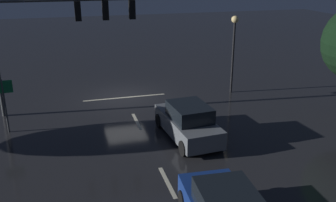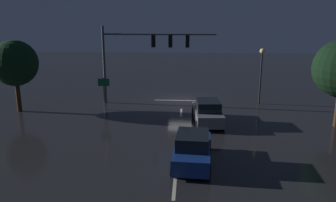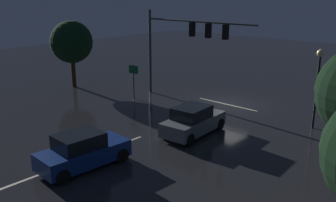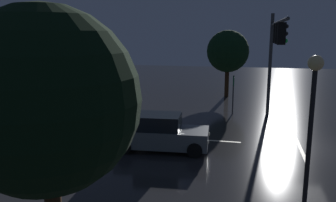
{
  "view_description": "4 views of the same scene",
  "coord_description": "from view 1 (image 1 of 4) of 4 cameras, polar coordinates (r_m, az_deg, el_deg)",
  "views": [
    {
      "loc": [
        3.21,
        21.7,
        7.62
      ],
      "look_at": [
        -0.75,
        7.37,
        2.24
      ],
      "focal_mm": 40.19,
      "sensor_mm": 36.0,
      "label": 1
    },
    {
      "loc": [
        -0.56,
        29.59,
        7.49
      ],
      "look_at": [
        0.8,
        7.82,
        1.9
      ],
      "focal_mm": 35.94,
      "sensor_mm": 36.0,
      "label": 2
    },
    {
      "loc": [
        -14.82,
        22.95,
        7.95
      ],
      "look_at": [
        -0.25,
        6.86,
        1.74
      ],
      "focal_mm": 40.82,
      "sensor_mm": 36.0,
      "label": 3
    },
    {
      "loc": [
        -16.97,
        2.72,
        5.39
      ],
      "look_at": [
        0.13,
        6.69,
        1.94
      ],
      "focal_mm": 36.87,
      "sensor_mm": 36.0,
      "label": 4
    }
  ],
  "objects": [
    {
      "name": "ground_plane",
      "position": [
        23.22,
        -6.62,
        0.62
      ],
      "size": [
        80.0,
        80.0,
        0.0
      ],
      "primitive_type": "plane",
      "color": "#232326"
    },
    {
      "name": "lane_dash_mid",
      "position": [
        14.33,
        -0.08,
        -12.2
      ],
      "size": [
        0.16,
        2.2,
        0.01
      ],
      "primitive_type": "cube",
      "rotation": [
        0.0,
        0.0,
        1.57
      ],
      "color": "beige",
      "rests_on": "ground_plane"
    },
    {
      "name": "car_approaching",
      "position": [
        17.39,
        3.05,
        -3.22
      ],
      "size": [
        2.19,
        4.48,
        1.7
      ],
      "color": "slate",
      "rests_on": "ground_plane"
    },
    {
      "name": "route_sign",
      "position": [
        19.21,
        -23.69,
        0.86
      ],
      "size": [
        0.9,
        0.13,
        2.64
      ],
      "color": "#383A3D",
      "rests_on": "ground_plane"
    },
    {
      "name": "traffic_signal_assembly",
      "position": [
        20.61,
        -15.51,
        11.28
      ],
      "size": [
        9.6,
        0.47,
        6.65
      ],
      "color": "#383A3D",
      "rests_on": "ground_plane"
    },
    {
      "name": "street_lamp_left_kerb",
      "position": [
        23.43,
        9.96,
        9.19
      ],
      "size": [
        0.44,
        0.44,
        4.8
      ],
      "color": "black",
      "rests_on": "ground_plane"
    },
    {
      "name": "lane_dash_far",
      "position": [
        19.54,
        -4.75,
        -3.11
      ],
      "size": [
        0.16,
        2.2,
        0.01
      ],
      "primitive_type": "cube",
      "rotation": [
        0.0,
        0.0,
        1.57
      ],
      "color": "beige",
      "rests_on": "ground_plane"
    },
    {
      "name": "stop_bar",
      "position": [
        23.12,
        -6.58,
        0.54
      ],
      "size": [
        5.0,
        0.16,
        0.01
      ],
      "primitive_type": "cube",
      "color": "beige",
      "rests_on": "ground_plane"
    }
  ]
}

